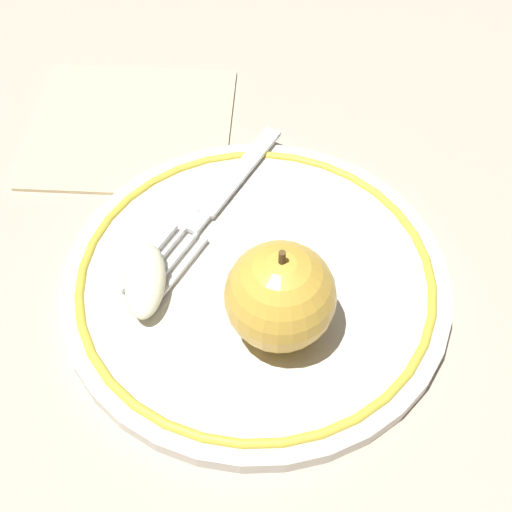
{
  "coord_description": "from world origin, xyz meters",
  "views": [
    {
      "loc": [
        0.28,
        0.01,
        0.38
      ],
      "look_at": [
        0.01,
        -0.01,
        0.03
      ],
      "focal_mm": 50.0,
      "sensor_mm": 36.0,
      "label": 1
    }
  ],
  "objects_px": {
    "apple_red_whole": "(280,296)",
    "napkin_folded": "(132,125)",
    "plate": "(256,281)",
    "apple_slice_front": "(145,280)",
    "fork": "(216,201)"
  },
  "relations": [
    {
      "from": "apple_red_whole",
      "to": "apple_slice_front",
      "type": "distance_m",
      "value": 0.09
    },
    {
      "from": "plate",
      "to": "napkin_folded",
      "type": "distance_m",
      "value": 0.18
    },
    {
      "from": "apple_slice_front",
      "to": "plate",
      "type": "bearing_deg",
      "value": -82.85
    },
    {
      "from": "plate",
      "to": "apple_slice_front",
      "type": "bearing_deg",
      "value": -77.54
    },
    {
      "from": "apple_red_whole",
      "to": "napkin_folded",
      "type": "distance_m",
      "value": 0.23
    },
    {
      "from": "plate",
      "to": "apple_slice_front",
      "type": "relative_size",
      "value": 4.38
    },
    {
      "from": "apple_slice_front",
      "to": "fork",
      "type": "relative_size",
      "value": 0.34
    },
    {
      "from": "plate",
      "to": "apple_red_whole",
      "type": "height_order",
      "value": "apple_red_whole"
    },
    {
      "from": "napkin_folded",
      "to": "apple_slice_front",
      "type": "bearing_deg",
      "value": 13.61
    },
    {
      "from": "apple_red_whole",
      "to": "apple_slice_front",
      "type": "height_order",
      "value": "apple_red_whole"
    },
    {
      "from": "plate",
      "to": "fork",
      "type": "bearing_deg",
      "value": -152.28
    },
    {
      "from": "fork",
      "to": "napkin_folded",
      "type": "xyz_separation_m",
      "value": [
        -0.09,
        -0.08,
        -0.01
      ]
    },
    {
      "from": "apple_red_whole",
      "to": "fork",
      "type": "xyz_separation_m",
      "value": [
        -0.1,
        -0.05,
        -0.03
      ]
    },
    {
      "from": "plate",
      "to": "apple_red_whole",
      "type": "bearing_deg",
      "value": 23.44
    },
    {
      "from": "plate",
      "to": "apple_red_whole",
      "type": "xyz_separation_m",
      "value": [
        0.04,
        0.02,
        0.04
      ]
    }
  ]
}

